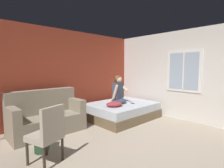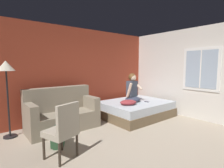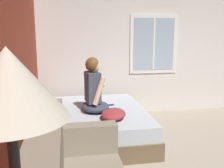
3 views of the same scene
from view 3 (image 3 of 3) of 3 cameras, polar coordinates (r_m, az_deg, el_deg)
wall_side_with_window at (r=5.92m, az=12.40°, el=7.25°), size 0.19×7.03×2.70m
bed at (r=4.43m, az=-3.29°, el=-8.57°), size 2.06×1.60×0.48m
person_seated at (r=4.17m, az=-3.94°, el=-1.28°), size 0.58×0.51×0.88m
throw_pillow at (r=3.89m, az=0.33°, el=-6.56°), size 0.57×0.49×0.14m
cell_phone at (r=4.59m, az=-0.48°, el=-4.59°), size 0.09×0.15×0.01m
floor_lamp at (r=0.88m, az=-20.87°, el=-10.25°), size 0.36×0.36×1.70m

